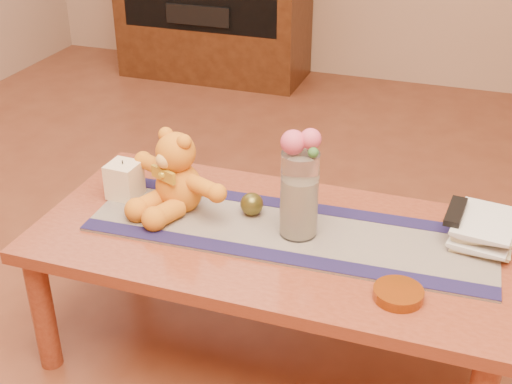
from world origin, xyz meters
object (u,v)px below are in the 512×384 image
(bronze_ball, at_px, (252,204))
(book_bottom, at_px, (453,232))
(tv_remote, at_px, (456,211))
(glass_vase, at_px, (299,194))
(amber_dish, at_px, (398,294))
(teddy_bear, at_px, (178,172))
(pillar_candle, at_px, (124,180))

(bronze_ball, bearing_deg, book_bottom, 9.02)
(tv_remote, bearing_deg, bronze_ball, -167.20)
(glass_vase, distance_m, amber_dish, 0.40)
(teddy_bear, bearing_deg, glass_vase, 17.90)
(bronze_ball, distance_m, book_bottom, 0.60)
(bronze_ball, xyz_separation_m, tv_remote, (0.59, 0.08, 0.04))
(glass_vase, distance_m, bronze_ball, 0.20)
(book_bottom, bearing_deg, glass_vase, -158.74)
(amber_dish, bearing_deg, tv_remote, 73.28)
(teddy_bear, xyz_separation_m, glass_vase, (0.39, -0.03, 0.01))
(teddy_bear, bearing_deg, bronze_ball, 29.15)
(teddy_bear, xyz_separation_m, book_bottom, (0.82, 0.12, -0.12))
(teddy_bear, distance_m, amber_dish, 0.77)
(pillar_candle, relative_size, glass_vase, 0.44)
(bronze_ball, bearing_deg, teddy_bear, -173.32)
(tv_remote, height_order, amber_dish, tv_remote)
(glass_vase, distance_m, tv_remote, 0.46)
(pillar_candle, distance_m, bronze_ball, 0.43)
(bronze_ball, xyz_separation_m, amber_dish, (0.49, -0.26, -0.03))
(bronze_ball, height_order, book_bottom, bronze_ball)
(teddy_bear, height_order, tv_remote, teddy_bear)
(amber_dish, bearing_deg, teddy_bear, 161.79)
(pillar_candle, height_order, tv_remote, pillar_candle)
(teddy_bear, height_order, glass_vase, glass_vase)
(book_bottom, xyz_separation_m, amber_dish, (-0.11, -0.36, 0.00))
(pillar_candle, xyz_separation_m, book_bottom, (1.02, 0.12, -0.05))
(teddy_bear, xyz_separation_m, pillar_candle, (-0.20, 0.00, -0.06))
(glass_vase, bearing_deg, amber_dish, -32.25)
(glass_vase, relative_size, bronze_ball, 3.64)
(glass_vase, relative_size, amber_dish, 2.01)
(glass_vase, height_order, tv_remote, glass_vase)
(pillar_candle, distance_m, tv_remote, 1.03)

